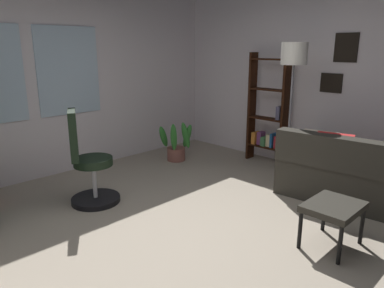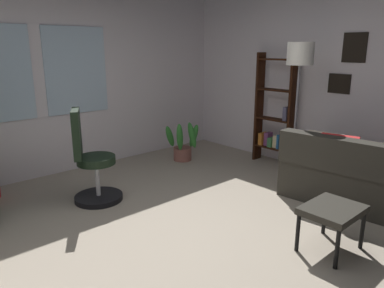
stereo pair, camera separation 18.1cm
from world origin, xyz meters
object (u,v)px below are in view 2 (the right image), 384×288
Objects in this scene: office_chair at (91,165)px; potted_plant at (183,145)px; footstool at (332,213)px; bookshelf at (275,116)px; floor_lamp at (300,66)px; couch at (381,180)px.

office_chair reaches higher than potted_plant.
footstool is 0.31× the size of bookshelf.
office_chair is 2.85m from floor_lamp.
footstool is 2.55m from bookshelf.
office_chair is (-2.36, 2.31, 0.13)m from couch.
floor_lamp reaches higher than office_chair.
bookshelf reaches higher than potted_plant.
bookshelf is 2.60× the size of potted_plant.
office_chair is at bearing 135.62° from couch.
bookshelf is at bearing 76.79° from couch.
footstool is 0.82× the size of potted_plant.
couch is 1.05× the size of floor_lamp.
couch is 1.13× the size of bookshelf.
footstool is 0.48× the size of office_chair.
office_chair reaches higher than footstool.
potted_plant is at bearing 101.05° from couch.
potted_plant is at bearing 14.78° from office_chair.
footstool is 2.99m from potted_plant.
couch is at bearing -44.38° from office_chair.
floor_lamp is (-0.42, -0.61, 0.79)m from bookshelf.
bookshelf is at bearing 55.54° from floor_lamp.
office_chair reaches higher than couch.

